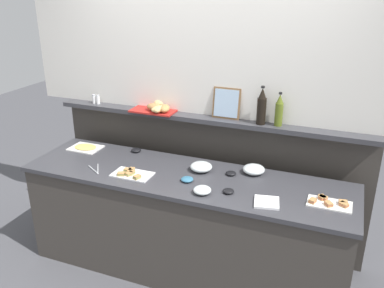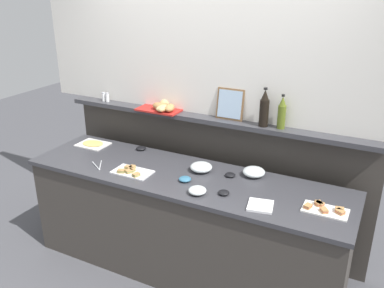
% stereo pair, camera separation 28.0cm
% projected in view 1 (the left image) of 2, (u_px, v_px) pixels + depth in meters
% --- Properties ---
extents(ground_plane, '(12.00, 12.00, 0.00)m').
position_uv_depth(ground_plane, '(208.00, 231.00, 4.10)').
color(ground_plane, '#4C4C51').
extents(buffet_counter, '(2.65, 0.72, 0.89)m').
position_uv_depth(buffet_counter, '(185.00, 223.00, 3.41)').
color(buffet_counter, '#3D3833').
rests_on(buffet_counter, ground_plane).
extents(back_ledge_unit, '(2.85, 0.22, 1.24)m').
position_uv_depth(back_ledge_unit, '(207.00, 175.00, 3.80)').
color(back_ledge_unit, '#3D3833').
rests_on(back_ledge_unit, ground_plane).
extents(upper_wall_panel, '(3.45, 0.08, 1.36)m').
position_uv_depth(upper_wall_panel, '(210.00, 34.00, 3.35)').
color(upper_wall_panel, white).
rests_on(upper_wall_panel, back_ledge_unit).
extents(sandwich_platter_front, '(0.30, 0.16, 0.04)m').
position_uv_depth(sandwich_platter_front, '(329.00, 203.00, 2.83)').
color(sandwich_platter_front, white).
rests_on(sandwich_platter_front, buffet_counter).
extents(sandwich_platter_rear, '(0.32, 0.19, 0.04)m').
position_uv_depth(sandwich_platter_rear, '(131.00, 174.00, 3.25)').
color(sandwich_platter_rear, white).
rests_on(sandwich_platter_rear, buffet_counter).
extents(cold_cuts_platter, '(0.28, 0.22, 0.02)m').
position_uv_depth(cold_cuts_platter, '(86.00, 148.00, 3.76)').
color(cold_cuts_platter, white).
rests_on(cold_cuts_platter, buffet_counter).
extents(glass_bowl_large, '(0.18, 0.18, 0.07)m').
position_uv_depth(glass_bowl_large, '(201.00, 167.00, 3.32)').
color(glass_bowl_large, silver).
rests_on(glass_bowl_large, buffet_counter).
extents(glass_bowl_medium, '(0.18, 0.18, 0.07)m').
position_uv_depth(glass_bowl_medium, '(254.00, 170.00, 3.27)').
color(glass_bowl_medium, silver).
rests_on(glass_bowl_medium, buffet_counter).
extents(glass_bowl_small, '(0.13, 0.13, 0.05)m').
position_uv_depth(glass_bowl_small, '(202.00, 190.00, 2.97)').
color(glass_bowl_small, silver).
rests_on(glass_bowl_small, buffet_counter).
extents(condiment_bowl_red, '(0.10, 0.10, 0.03)m').
position_uv_depth(condiment_bowl_red, '(187.00, 179.00, 3.15)').
color(condiment_bowl_red, teal).
rests_on(condiment_bowl_red, buffet_counter).
extents(condiment_bowl_cream, '(0.09, 0.09, 0.03)m').
position_uv_depth(condiment_bowl_cream, '(136.00, 150.00, 3.69)').
color(condiment_bowl_cream, black).
rests_on(condiment_bowl_cream, buffet_counter).
extents(condiment_bowl_dark, '(0.08, 0.08, 0.03)m').
position_uv_depth(condiment_bowl_dark, '(228.00, 191.00, 2.98)').
color(condiment_bowl_dark, black).
rests_on(condiment_bowl_dark, buffet_counter).
extents(condiment_bowl_teal, '(0.08, 0.08, 0.03)m').
position_uv_depth(condiment_bowl_teal, '(231.00, 173.00, 3.25)').
color(condiment_bowl_teal, black).
rests_on(condiment_bowl_teal, buffet_counter).
extents(serving_tongs, '(0.16, 0.16, 0.01)m').
position_uv_depth(serving_tongs, '(96.00, 170.00, 3.34)').
color(serving_tongs, '#B7BABF').
rests_on(serving_tongs, buffet_counter).
extents(napkin_stack, '(0.20, 0.20, 0.02)m').
position_uv_depth(napkin_stack, '(267.00, 202.00, 2.84)').
color(napkin_stack, white).
rests_on(napkin_stack, buffet_counter).
extents(wine_bottle_dark, '(0.08, 0.08, 0.32)m').
position_uv_depth(wine_bottle_dark, '(262.00, 107.00, 3.29)').
color(wine_bottle_dark, black).
rests_on(wine_bottle_dark, back_ledge_unit).
extents(olive_oil_bottle, '(0.06, 0.06, 0.28)m').
position_uv_depth(olive_oil_bottle, '(279.00, 111.00, 3.26)').
color(olive_oil_bottle, '#56661E').
rests_on(olive_oil_bottle, back_ledge_unit).
extents(salt_shaker, '(0.03, 0.03, 0.09)m').
position_uv_depth(salt_shaker, '(94.00, 99.00, 3.89)').
color(salt_shaker, white).
rests_on(salt_shaker, back_ledge_unit).
extents(pepper_shaker, '(0.03, 0.03, 0.09)m').
position_uv_depth(pepper_shaker, '(98.00, 99.00, 3.87)').
color(pepper_shaker, white).
rests_on(pepper_shaker, back_ledge_unit).
extents(bread_basket, '(0.40, 0.31, 0.08)m').
position_uv_depth(bread_basket, '(158.00, 108.00, 3.63)').
color(bread_basket, '#B2231E').
rests_on(bread_basket, back_ledge_unit).
extents(framed_picture, '(0.24, 0.06, 0.26)m').
position_uv_depth(framed_picture, '(226.00, 103.00, 3.44)').
color(framed_picture, brown).
rests_on(framed_picture, back_ledge_unit).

